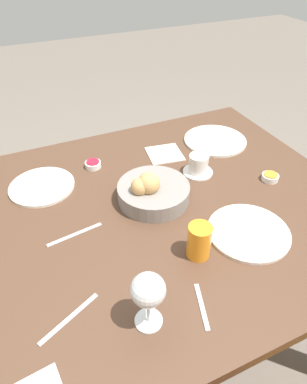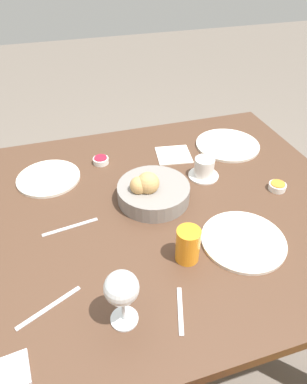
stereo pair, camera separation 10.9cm
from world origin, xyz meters
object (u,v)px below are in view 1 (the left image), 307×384
Objects in this scene: plate_near_right at (42,186)px; napkin at (165,154)px; juice_glass at (199,241)px; spoon_coffee at (202,306)px; plate_near_left at (215,140)px; coffee_cup at (198,165)px; wine_glass at (148,292)px; fork_silver at (75,234)px; plate_far_center at (248,232)px; knife_silver at (69,318)px; jam_bowl_berry at (93,164)px; jam_bowl_honey at (270,177)px; bread_basket at (152,191)px.

napkin is (-0.47, -0.02, -0.00)m from plate_near_right.
juice_glass reaches higher than spoon_coffee.
coffee_cup is at bearing 42.59° from plate_near_left.
wine_glass is 0.36m from fork_silver.
fork_silver is (0.46, -0.20, -0.00)m from plate_far_center.
jam_bowl_berry is at bearing -111.76° from knife_silver.
jam_bowl_berry is (0.14, -0.52, -0.04)m from juice_glass.
wine_glass is at bearing 27.72° from jam_bowl_honey.
plate_near_right is at bearing -80.33° from fork_silver.
wine_glass reaches higher than spoon_coffee.
coffee_cup is 0.50m from fork_silver.
plate_far_center is 0.18m from juice_glass.
knife_silver is at bearing 34.09° from coffee_cup.
jam_bowl_honey is (-0.42, 0.07, -0.02)m from bread_basket.
juice_glass reaches higher than coffee_cup.
napkin is (-0.21, -0.64, 0.00)m from spoon_coffee.
napkin is at bearing -133.13° from knife_silver.
spoon_coffee is at bearing 112.64° from plate_near_right.
plate_near_right is 2.05× the size of coffee_cup.
jam_bowl_berry is at bearing -166.53° from plate_near_right.
plate_far_center is 1.63× the size of napkin.
juice_glass is 0.25m from wine_glass.
plate_far_center is at bearing -177.73° from juice_glass.
bread_basket is 1.06× the size of plate_near_right.
wine_glass reaches higher than juice_glass.
plate_near_left is at bearing -178.50° from plate_near_right.
fork_silver is at bearing -1.70° from jam_bowl_honey.
coffee_cup reaches higher than fork_silver.
spoon_coffee is (0.27, 0.48, -0.03)m from coffee_cup.
bread_basket is at bearing 18.57° from coffee_cup.
jam_bowl_berry is (-0.06, -0.65, -0.10)m from wine_glass.
jam_bowl_honey reaches higher than napkin.
plate_near_right is 0.69m from plate_far_center.
jam_bowl_honey is at bearing -154.69° from juice_glass.
jam_bowl_berry is 1.00× the size of jam_bowl_honey.
plate_near_left is at bearing -143.68° from knife_silver.
plate_near_right is 3.78× the size of jam_bowl_berry.
wine_glass is 1.07× the size of napkin.
bread_basket is 1.48× the size of wine_glass.
plate_far_center is 0.33m from coffee_cup.
jam_bowl_honey reaches higher than spoon_coffee.
bread_basket is 2.30× the size of juice_glass.
spoon_coffee is (-0.26, 0.62, -0.00)m from plate_near_right.
juice_glass reaches higher than fork_silver.
plate_near_left is at bearing -84.33° from jam_bowl_honey.
plate_near_right is 1.41× the size of knife_silver.
plate_far_center is 0.29m from jam_bowl_honey.
plate_near_right is at bearing -55.10° from juice_glass.
bread_basket is 4.01× the size of jam_bowl_berry.
wine_glass reaches higher than coffee_cup.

